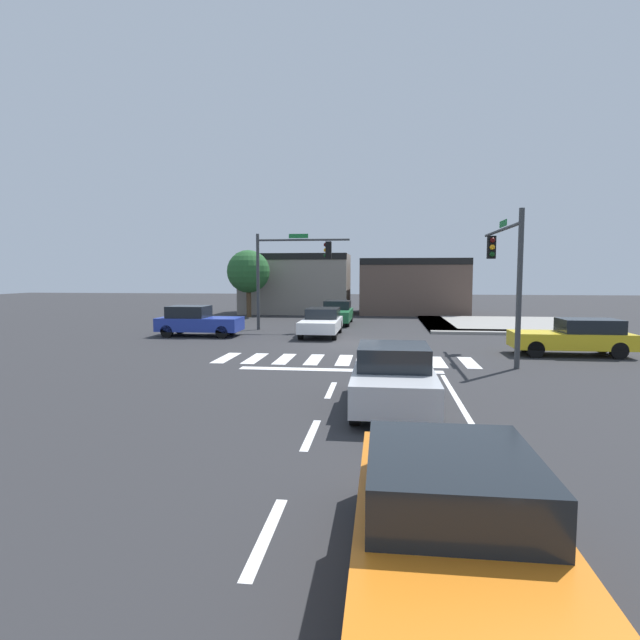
% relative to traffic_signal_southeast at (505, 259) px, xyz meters
% --- Properties ---
extents(ground_plane, '(120.00, 120.00, 0.00)m').
position_rel_traffic_signal_southeast_xyz_m(ground_plane, '(-5.92, 3.32, -3.74)').
color(ground_plane, '#2B2B2D').
extents(crosswalk_near, '(9.57, 2.47, 0.01)m').
position_rel_traffic_signal_southeast_xyz_m(crosswalk_near, '(-5.92, -1.18, -3.73)').
color(crosswalk_near, silver).
rests_on(crosswalk_near, ground_plane).
extents(lane_markings, '(6.80, 18.75, 0.01)m').
position_rel_traffic_signal_southeast_xyz_m(lane_markings, '(-4.77, -8.10, -3.73)').
color(lane_markings, white).
rests_on(lane_markings, ground_plane).
extents(bike_detector_marking, '(1.12, 1.12, 0.01)m').
position_rel_traffic_signal_southeast_xyz_m(bike_detector_marking, '(-4.51, -4.97, -3.73)').
color(bike_detector_marking, yellow).
rests_on(bike_detector_marking, ground_plane).
extents(curb_corner_northeast, '(10.00, 10.60, 0.15)m').
position_rel_traffic_signal_southeast_xyz_m(curb_corner_northeast, '(2.57, 12.74, -3.66)').
color(curb_corner_northeast, gray).
rests_on(curb_corner_northeast, ground_plane).
extents(storefront_row, '(18.04, 6.73, 4.82)m').
position_rel_traffic_signal_southeast_xyz_m(storefront_row, '(-6.57, 22.31, -1.41)').
color(storefront_row, gray).
rests_on(storefront_row, ground_plane).
extents(traffic_signal_southeast, '(0.32, 5.99, 5.36)m').
position_rel_traffic_signal_southeast_xyz_m(traffic_signal_southeast, '(0.00, 0.00, 0.00)').
color(traffic_signal_southeast, '#383A3D').
rests_on(traffic_signal_southeast, ground_plane).
extents(traffic_signal_northwest, '(5.33, 0.32, 5.48)m').
position_rel_traffic_signal_southeast_xyz_m(traffic_signal_northwest, '(-9.74, 8.84, 0.11)').
color(traffic_signal_northwest, '#383A3D').
rests_on(traffic_signal_northwest, ground_plane).
extents(car_blue, '(4.22, 1.90, 1.56)m').
position_rel_traffic_signal_southeast_xyz_m(car_blue, '(-14.04, 5.49, -2.97)').
color(car_blue, '#23389E').
rests_on(car_blue, ground_plane).
extents(car_yellow, '(4.43, 1.76, 1.45)m').
position_rel_traffic_signal_southeast_xyz_m(car_yellow, '(2.99, 1.05, -3.00)').
color(car_yellow, gold).
rests_on(car_yellow, ground_plane).
extents(car_green, '(1.87, 4.77, 1.47)m').
position_rel_traffic_signal_southeast_xyz_m(car_green, '(-7.45, 12.83, -3.01)').
color(car_green, '#1E6638').
rests_on(car_green, ground_plane).
extents(car_white, '(1.87, 4.58, 1.40)m').
position_rel_traffic_signal_southeast_xyz_m(car_white, '(-7.66, 6.43, -3.01)').
color(car_white, white).
rests_on(car_white, ground_plane).
extents(car_orange, '(1.87, 4.39, 1.43)m').
position_rel_traffic_signal_southeast_xyz_m(car_orange, '(-3.84, -14.95, -3.02)').
color(car_orange, orange).
rests_on(car_orange, ground_plane).
extents(car_silver, '(1.88, 4.21, 1.51)m').
position_rel_traffic_signal_southeast_xyz_m(car_silver, '(-4.26, -7.93, -2.99)').
color(car_silver, '#B7BABF').
rests_on(car_silver, ground_plane).
extents(roadside_tree, '(3.17, 3.17, 4.98)m').
position_rel_traffic_signal_southeast_xyz_m(roadside_tree, '(-14.42, 17.32, -0.36)').
color(roadside_tree, '#4C3823').
rests_on(roadside_tree, ground_plane).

